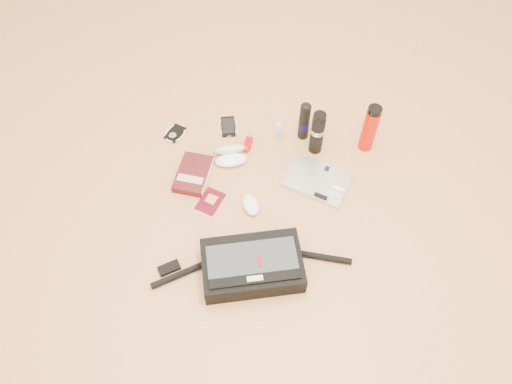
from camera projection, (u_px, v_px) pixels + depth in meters
ground at (257, 215)px, 2.16m from camera, size 4.00×4.00×0.00m
messenger_bag at (252, 266)px, 1.97m from camera, size 0.78×0.34×0.11m
laptop at (317, 180)px, 2.25m from camera, size 0.33×0.28×0.03m
book at (194, 174)px, 2.26m from camera, size 0.16×0.22×0.04m
passport at (210, 201)px, 2.20m from camera, size 0.13×0.15×0.01m
mouse at (251, 205)px, 2.17m from camera, size 0.11×0.13×0.04m
sunglasses_case at (230, 155)px, 2.31m from camera, size 0.18×0.17×0.09m
ipod at (175, 133)px, 2.41m from camera, size 0.12×0.12×0.01m
phone at (228, 126)px, 2.44m from camera, size 0.12×0.14×0.01m
inhaler at (248, 143)px, 2.37m from camera, size 0.03×0.11×0.03m
spray_bottle at (279, 132)px, 2.36m from camera, size 0.04×0.04×0.11m
aerosol_can at (304, 121)px, 2.32m from camera, size 0.06×0.06×0.22m
thermos_black at (317, 133)px, 2.26m from camera, size 0.06×0.06×0.24m
thermos_red at (370, 128)px, 2.27m from camera, size 0.08×0.08×0.26m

